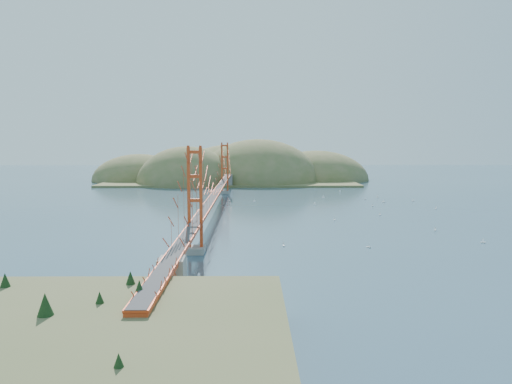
{
  "coord_description": "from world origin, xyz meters",
  "views": [
    {
      "loc": [
        6.12,
        -83.4,
        12.31
      ],
      "look_at": [
        6.85,
        0.0,
        3.54
      ],
      "focal_mm": 35.0,
      "sensor_mm": 36.0,
      "label": 1
    }
  ],
  "objects_px": {
    "sailboat_2": "(483,242)",
    "bridge": "(215,171)",
    "sailboat_0": "(335,219)",
    "fort": "(174,299)",
    "sailboat_1": "(315,204)"
  },
  "relations": [
    {
      "from": "bridge",
      "to": "sailboat_1",
      "type": "xyz_separation_m",
      "value": [
        18.17,
        10.6,
        -6.87
      ]
    },
    {
      "from": "fort",
      "to": "sailboat_1",
      "type": "bearing_deg",
      "value": 73.12
    },
    {
      "from": "sailboat_0",
      "to": "sailboat_2",
      "type": "height_order",
      "value": "sailboat_2"
    },
    {
      "from": "sailboat_2",
      "to": "sailboat_1",
      "type": "height_order",
      "value": "sailboat_2"
    },
    {
      "from": "sailboat_2",
      "to": "bridge",
      "type": "bearing_deg",
      "value": 143.39
    },
    {
      "from": "fort",
      "to": "bridge",
      "type": "bearing_deg",
      "value": 90.48
    },
    {
      "from": "fort",
      "to": "sailboat_0",
      "type": "height_order",
      "value": "fort"
    },
    {
      "from": "bridge",
      "to": "sailboat_0",
      "type": "height_order",
      "value": "bridge"
    },
    {
      "from": "sailboat_2",
      "to": "fort",
      "type": "bearing_deg",
      "value": -145.65
    },
    {
      "from": "sailboat_1",
      "to": "sailboat_0",
      "type": "bearing_deg",
      "value": -87.92
    },
    {
      "from": "bridge",
      "to": "sailboat_1",
      "type": "height_order",
      "value": "bridge"
    },
    {
      "from": "sailboat_2",
      "to": "sailboat_1",
      "type": "xyz_separation_m",
      "value": [
        -15.66,
        35.73,
        -0.01
      ]
    },
    {
      "from": "sailboat_0",
      "to": "fort",
      "type": "bearing_deg",
      "value": -114.8
    },
    {
      "from": "sailboat_0",
      "to": "sailboat_1",
      "type": "relative_size",
      "value": 0.96
    },
    {
      "from": "sailboat_2",
      "to": "sailboat_1",
      "type": "distance_m",
      "value": 39.02
    }
  ]
}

